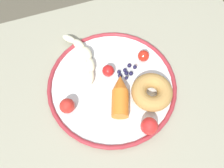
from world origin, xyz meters
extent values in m
plane|color=brown|center=(0.00, 0.00, 0.00)|extent=(6.00, 6.00, 0.00)
cube|color=gray|center=(0.00, 0.00, 0.71)|extent=(0.96, 0.70, 0.03)
cube|color=gray|center=(-0.42, -0.29, 0.35)|extent=(0.05, 0.05, 0.70)
cube|color=gray|center=(0.42, -0.29, 0.35)|extent=(0.05, 0.05, 0.70)
cylinder|color=silver|center=(-0.02, -0.02, 0.73)|extent=(0.34, 0.34, 0.01)
torus|color=#9E2B33|center=(-0.02, -0.02, 0.74)|extent=(0.35, 0.35, 0.01)
ellipsoid|color=#ECEABF|center=(0.03, -0.06, 0.75)|extent=(0.04, 0.05, 0.02)
ellipsoid|color=#ECEABF|center=(0.02, -0.09, 0.75)|extent=(0.03, 0.05, 0.02)
ellipsoid|color=#ECEABF|center=(0.02, -0.13, 0.75)|extent=(0.04, 0.05, 0.03)
ellipsoid|color=#ECEABF|center=(0.03, -0.17, 0.75)|extent=(0.04, 0.05, 0.02)
ellipsoid|color=#ECEABF|center=(0.05, -0.20, 0.75)|extent=(0.05, 0.05, 0.02)
cylinder|color=orange|center=(-0.02, 0.04, 0.76)|extent=(0.06, 0.08, 0.04)
cone|color=orange|center=(-0.04, -0.01, 0.76)|extent=(0.06, 0.06, 0.04)
torus|color=#B38443|center=(-0.10, 0.04, 0.76)|extent=(0.15, 0.15, 0.04)
sphere|color=#191638|center=(-0.08, -0.06, 0.74)|extent=(0.01, 0.01, 0.01)
sphere|color=#191638|center=(-0.07, -0.04, 0.74)|extent=(0.01, 0.01, 0.01)
sphere|color=#191638|center=(-0.05, -0.05, 0.74)|extent=(0.01, 0.01, 0.01)
sphere|color=#191638|center=(-0.08, -0.03, 0.74)|extent=(0.01, 0.01, 0.01)
sphere|color=#191638|center=(-0.07, -0.05, 0.74)|extent=(0.01, 0.01, 0.01)
sphere|color=#191638|center=(-0.05, -0.04, 0.74)|extent=(0.01, 0.01, 0.01)
sphere|color=#191638|center=(-0.06, -0.02, 0.75)|extent=(0.01, 0.01, 0.01)
sphere|color=#191638|center=(-0.09, -0.05, 0.75)|extent=(0.01, 0.01, 0.01)
sphere|color=red|center=(-0.13, -0.07, 0.75)|extent=(0.03, 0.03, 0.03)
sphere|color=red|center=(-0.02, -0.06, 0.75)|extent=(0.03, 0.03, 0.03)
sphere|color=red|center=(-0.06, 0.12, 0.76)|extent=(0.04, 0.04, 0.04)
sphere|color=red|center=(0.11, 0.01, 0.76)|extent=(0.04, 0.04, 0.04)
camera|label=1|loc=(0.07, 0.23, 1.28)|focal=36.16mm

